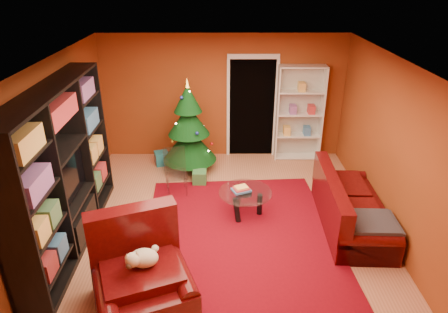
{
  "coord_description": "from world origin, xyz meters",
  "views": [
    {
      "loc": [
        -0.03,
        -5.28,
        3.75
      ],
      "look_at": [
        0.0,
        0.4,
        1.05
      ],
      "focal_mm": 32.0,
      "sensor_mm": 36.0,
      "label": 1
    }
  ],
  "objects_px": {
    "white_bookshelf": "(299,114)",
    "armchair": "(142,277)",
    "coffee_table": "(245,203)",
    "acrylic_chair": "(176,175)",
    "christmas_tree": "(189,127)",
    "dog": "(144,258)",
    "gift_box_teal": "(162,158)",
    "media_unit": "(62,170)",
    "gift_box_green": "(200,177)",
    "rug": "(240,233)",
    "sofa": "(353,202)",
    "gift_box_red": "(160,158)"
  },
  "relations": [
    {
      "from": "white_bookshelf",
      "to": "armchair",
      "type": "bearing_deg",
      "value": -120.27
    },
    {
      "from": "coffee_table",
      "to": "acrylic_chair",
      "type": "bearing_deg",
      "value": 149.71
    },
    {
      "from": "christmas_tree",
      "to": "dog",
      "type": "height_order",
      "value": "christmas_tree"
    },
    {
      "from": "gift_box_teal",
      "to": "armchair",
      "type": "height_order",
      "value": "armchair"
    },
    {
      "from": "media_unit",
      "to": "white_bookshelf",
      "type": "distance_m",
      "value": 4.81
    },
    {
      "from": "dog",
      "to": "acrylic_chair",
      "type": "bearing_deg",
      "value": 66.9
    },
    {
      "from": "gift_box_green",
      "to": "acrylic_chair",
      "type": "distance_m",
      "value": 0.61
    },
    {
      "from": "christmas_tree",
      "to": "armchair",
      "type": "distance_m",
      "value": 3.71
    },
    {
      "from": "media_unit",
      "to": "christmas_tree",
      "type": "relative_size",
      "value": 1.61
    },
    {
      "from": "media_unit",
      "to": "white_bookshelf",
      "type": "height_order",
      "value": "media_unit"
    },
    {
      "from": "acrylic_chair",
      "to": "dog",
      "type": "bearing_deg",
      "value": -103.6
    },
    {
      "from": "coffee_table",
      "to": "gift_box_teal",
      "type": "bearing_deg",
      "value": 130.56
    },
    {
      "from": "white_bookshelf",
      "to": "rug",
      "type": "bearing_deg",
      "value": -114.99
    },
    {
      "from": "acrylic_chair",
      "to": "rug",
      "type": "bearing_deg",
      "value": -60.2
    },
    {
      "from": "sofa",
      "to": "acrylic_chair",
      "type": "bearing_deg",
      "value": 73.03
    },
    {
      "from": "rug",
      "to": "coffee_table",
      "type": "relative_size",
      "value": 3.85
    },
    {
      "from": "media_unit",
      "to": "gift_box_teal",
      "type": "height_order",
      "value": "media_unit"
    },
    {
      "from": "rug",
      "to": "gift_box_red",
      "type": "relative_size",
      "value": 15.55
    },
    {
      "from": "dog",
      "to": "gift_box_red",
      "type": "bearing_deg",
      "value": 74.43
    },
    {
      "from": "gift_box_green",
      "to": "white_bookshelf",
      "type": "xyz_separation_m",
      "value": [
        2.04,
        1.15,
        0.87
      ]
    },
    {
      "from": "gift_box_green",
      "to": "dog",
      "type": "relative_size",
      "value": 0.65
    },
    {
      "from": "coffee_table",
      "to": "sofa",
      "type": "bearing_deg",
      "value": -10.34
    },
    {
      "from": "rug",
      "to": "media_unit",
      "type": "height_order",
      "value": "media_unit"
    },
    {
      "from": "coffee_table",
      "to": "white_bookshelf",
      "type": "bearing_deg",
      "value": 61.19
    },
    {
      "from": "gift_box_red",
      "to": "rug",
      "type": "bearing_deg",
      "value": -57.8
    },
    {
      "from": "gift_box_green",
      "to": "white_bookshelf",
      "type": "bearing_deg",
      "value": 29.52
    },
    {
      "from": "gift_box_green",
      "to": "acrylic_chair",
      "type": "relative_size",
      "value": 0.34
    },
    {
      "from": "white_bookshelf",
      "to": "armchair",
      "type": "distance_m",
      "value": 4.97
    },
    {
      "from": "gift_box_red",
      "to": "dog",
      "type": "distance_m",
      "value": 3.96
    },
    {
      "from": "rug",
      "to": "gift_box_green",
      "type": "distance_m",
      "value": 1.77
    },
    {
      "from": "rug",
      "to": "gift_box_green",
      "type": "xyz_separation_m",
      "value": [
        -0.7,
        1.62,
        0.12
      ]
    },
    {
      "from": "gift_box_teal",
      "to": "white_bookshelf",
      "type": "relative_size",
      "value": 0.13
    },
    {
      "from": "media_unit",
      "to": "christmas_tree",
      "type": "bearing_deg",
      "value": 54.5
    },
    {
      "from": "christmas_tree",
      "to": "media_unit",
      "type": "bearing_deg",
      "value": -124.65
    },
    {
      "from": "media_unit",
      "to": "acrylic_chair",
      "type": "relative_size",
      "value": 3.99
    },
    {
      "from": "gift_box_green",
      "to": "armchair",
      "type": "xyz_separation_m",
      "value": [
        -0.51,
        -3.08,
        0.34
      ]
    },
    {
      "from": "rug",
      "to": "coffee_table",
      "type": "distance_m",
      "value": 0.59
    },
    {
      "from": "media_unit",
      "to": "sofa",
      "type": "height_order",
      "value": "media_unit"
    },
    {
      "from": "white_bookshelf",
      "to": "coffee_table",
      "type": "height_order",
      "value": "white_bookshelf"
    },
    {
      "from": "gift_box_red",
      "to": "acrylic_chair",
      "type": "relative_size",
      "value": 0.28
    },
    {
      "from": "coffee_table",
      "to": "gift_box_red",
      "type": "bearing_deg",
      "value": 130.53
    },
    {
      "from": "gift_box_green",
      "to": "dog",
      "type": "bearing_deg",
      "value": -99.03
    },
    {
      "from": "armchair",
      "to": "dog",
      "type": "height_order",
      "value": "armchair"
    },
    {
      "from": "christmas_tree",
      "to": "coffee_table",
      "type": "bearing_deg",
      "value": -58.38
    },
    {
      "from": "sofa",
      "to": "acrylic_chair",
      "type": "distance_m",
      "value": 3.05
    },
    {
      "from": "gift_box_teal",
      "to": "armchair",
      "type": "xyz_separation_m",
      "value": [
        0.33,
        -3.92,
        0.33
      ]
    },
    {
      "from": "gift_box_teal",
      "to": "acrylic_chair",
      "type": "distance_m",
      "value": 1.32
    },
    {
      "from": "gift_box_green",
      "to": "sofa",
      "type": "bearing_deg",
      "value": -29.24
    },
    {
      "from": "christmas_tree",
      "to": "sofa",
      "type": "xyz_separation_m",
      "value": [
        2.7,
        -1.98,
        -0.49
      ]
    },
    {
      "from": "rug",
      "to": "acrylic_chair",
      "type": "relative_size",
      "value": 4.38
    }
  ]
}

